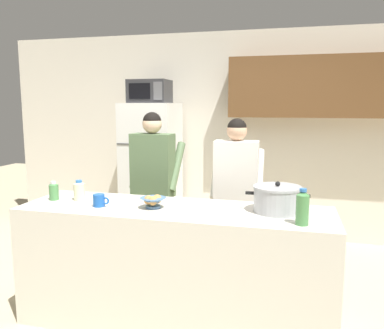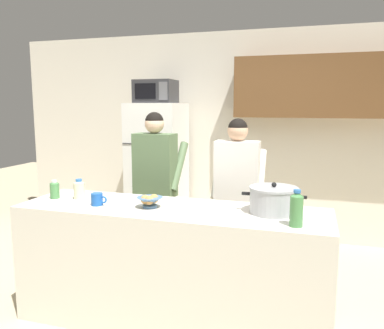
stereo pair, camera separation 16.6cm
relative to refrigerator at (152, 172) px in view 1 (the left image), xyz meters
The scene contains 13 objects.
ground_plane 2.21m from the refrigerator, 65.10° to the right, with size 14.00×14.00×0.00m, color #C6B793.
back_wall_unit 1.32m from the refrigerator, 19.61° to the left, with size 6.00×0.48×2.60m.
kitchen_island 2.08m from the refrigerator, 65.10° to the right, with size 2.36×0.68×0.92m, color silver.
refrigerator is the anchor object (origin of this frame).
microwave 1.00m from the refrigerator, 89.93° to the right, with size 0.48×0.37×0.28m.
person_near_pot 1.06m from the refrigerator, 68.85° to the right, with size 0.52×0.44×1.62m.
person_by_sink 1.63m from the refrigerator, 41.36° to the right, with size 0.49×0.41×1.57m.
cooking_pot 2.40m from the refrigerator, 47.69° to the right, with size 0.46×0.35×0.23m.
coffee_mug 1.97m from the refrigerator, 81.44° to the right, with size 0.13×0.09×0.10m.
bread_bowl 2.03m from the refrigerator, 69.51° to the right, with size 0.20×0.20×0.10m.
bottle_near_edge 1.81m from the refrigerator, 88.70° to the right, with size 0.09×0.09×0.17m.
bottle_mid_counter 2.72m from the refrigerator, 48.98° to the right, with size 0.08×0.08×0.24m.
bottle_far_corner 1.87m from the refrigerator, 95.06° to the right, with size 0.08×0.08×0.15m.
Camera 1 is at (0.84, -2.74, 1.68)m, focal length 36.64 mm.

